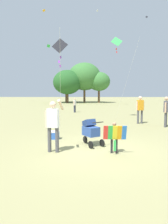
{
  "coord_description": "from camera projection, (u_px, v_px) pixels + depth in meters",
  "views": [
    {
      "loc": [
        -0.27,
        -7.33,
        2.13
      ],
      "look_at": [
        -0.42,
        0.7,
        1.3
      ],
      "focal_mm": 33.64,
      "sensor_mm": 36.0,
      "label": 1
    }
  ],
  "objects": [
    {
      "name": "stroller",
      "position": [
        91.0,
        130.0,
        8.13
      ],
      "size": [
        0.87,
        1.07,
        1.03
      ],
      "color": "black",
      "rests_on": "ground"
    },
    {
      "name": "kite_orange_delta",
      "position": [
        117.0,
        45.0,
        15.3
      ],
      "size": [
        1.61,
        2.32,
        6.07
      ],
      "color": "green",
      "rests_on": "ground"
    },
    {
      "name": "cooler_box",
      "position": [
        54.0,
        135.0,
        9.22
      ],
      "size": [
        0.45,
        0.33,
        0.35
      ],
      "color": "#2D5BB7",
      "rests_on": "ground"
    },
    {
      "name": "distant_kites_cluster",
      "position": [
        62.0,
        1.0,
        30.59
      ],
      "size": [
        33.49,
        14.69,
        9.15
      ],
      "color": "yellow"
    },
    {
      "name": "person_couple_left",
      "position": [
        166.0,
        109.0,
        12.17
      ],
      "size": [
        0.39,
        0.51,
        1.77
      ],
      "color": "#4C4C51",
      "rests_on": "ground"
    },
    {
      "name": "kite_adult_black",
      "position": [
        60.0,
        49.0,
        10.59
      ],
      "size": [
        0.95,
        3.98,
        4.83
      ],
      "color": "black",
      "rests_on": "ground"
    },
    {
      "name": "person_sitting_far",
      "position": [
        140.0,
        108.0,
        13.39
      ],
      "size": [
        0.54,
        0.35,
        1.76
      ],
      "color": "#4C4C51",
      "rests_on": "ground"
    },
    {
      "name": "child_with_butterfly_kite",
      "position": [
        114.0,
        135.0,
        7.06
      ],
      "size": [
        0.76,
        0.34,
        1.06
      ],
      "color": "#232328",
      "rests_on": "ground"
    },
    {
      "name": "person_red_shirt",
      "position": [
        75.0,
        104.0,
        20.32
      ],
      "size": [
        0.29,
        0.42,
        1.39
      ],
      "color": "#33384C",
      "rests_on": "ground"
    },
    {
      "name": "treeline_distant",
      "position": [
        91.0,
        81.0,
        35.93
      ],
      "size": [
        28.65,
        6.09,
        6.86
      ],
      "color": "brown",
      "rests_on": "ground"
    },
    {
      "name": "person_adult_flyer",
      "position": [
        53.0,
        122.0,
        7.17
      ],
      "size": [
        0.62,
        0.54,
        1.84
      ],
      "color": "#4C4C51",
      "rests_on": "ground"
    },
    {
      "name": "ground_plane",
      "position": [
        95.0,
        150.0,
        7.51
      ],
      "size": [
        120.0,
        120.0,
        0.0
      ],
      "primitive_type": "plane",
      "color": "#938E5B"
    }
  ]
}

